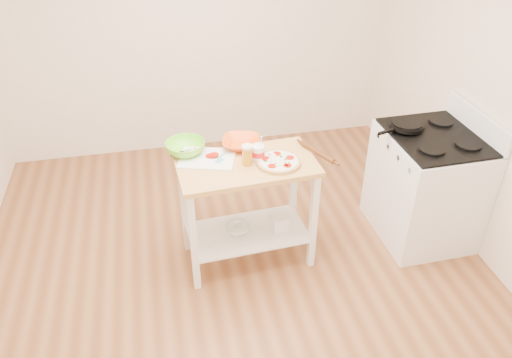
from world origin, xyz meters
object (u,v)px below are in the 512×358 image
object	(u,v)px
green_bowl	(185,148)
orange_bowl	(241,143)
beer_pint	(247,155)
skillet	(406,125)
pizza	(278,161)
shelf_glass_bowl	(238,228)
gas_stove	(425,185)
knife	(183,152)
rolling_pin	(318,152)
shelf_bin	(280,222)
spatula	(221,158)
prep_island	(247,192)
yogurt_tub	(258,153)
cutting_board	(207,158)

from	to	relation	value
green_bowl	orange_bowl	bearing A→B (deg)	-0.16
beer_pint	skillet	bearing A→B (deg)	7.92
pizza	shelf_glass_bowl	world-z (taller)	pizza
gas_stove	knife	size ratio (longest dim) A/B	4.21
gas_stove	rolling_pin	xyz separation A→B (m)	(-0.97, -0.01, 0.45)
gas_stove	rolling_pin	bearing A→B (deg)	179.65
knife	shelf_bin	xyz separation A→B (m)	(0.70, -0.24, -0.60)
gas_stove	green_bowl	distance (m)	2.00
gas_stove	spatula	world-z (taller)	gas_stove
skillet	shelf_bin	bearing A→B (deg)	172.42
spatula	knife	xyz separation A→B (m)	(-0.26, 0.14, 0.00)
prep_island	spatula	xyz separation A→B (m)	(-0.17, 0.09, 0.28)
skillet	beer_pint	xyz separation A→B (m)	(-1.32, -0.18, 0.00)
yogurt_tub	shelf_glass_bowl	xyz separation A→B (m)	(-0.17, -0.01, -0.67)
gas_stove	knife	world-z (taller)	gas_stove
cutting_board	beer_pint	bearing A→B (deg)	-9.96
prep_island	spatula	world-z (taller)	spatula
knife	rolling_pin	distance (m)	1.00
pizza	orange_bowl	world-z (taller)	orange_bowl
pizza	yogurt_tub	world-z (taller)	yogurt_tub
shelf_bin	shelf_glass_bowl	bearing A→B (deg)	174.28
beer_pint	shelf_bin	bearing A→B (deg)	0.61
yogurt_tub	shelf_bin	size ratio (longest dim) A/B	1.79
green_bowl	shelf_glass_bowl	size ratio (longest dim) A/B	1.55
green_bowl	beer_pint	distance (m)	0.49
yogurt_tub	spatula	bearing A→B (deg)	166.99
prep_island	cutting_board	distance (m)	0.40
prep_island	green_bowl	xyz separation A→B (m)	(-0.42, 0.24, 0.31)
pizza	spatula	distance (m)	0.42
skillet	prep_island	bearing A→B (deg)	169.91
beer_pint	shelf_glass_bowl	size ratio (longest dim) A/B	0.82
rolling_pin	shelf_bin	size ratio (longest dim) A/B	2.95
skillet	orange_bowl	size ratio (longest dim) A/B	1.44
prep_island	pizza	bearing A→B (deg)	-13.20
pizza	shelf_bin	distance (m)	0.60
spatula	orange_bowl	distance (m)	0.23
gas_stove	spatula	bearing A→B (deg)	176.48
rolling_pin	pizza	bearing A→B (deg)	-169.80
yogurt_tub	gas_stove	bearing A→B (deg)	-0.50
gas_stove	pizza	distance (m)	1.36
cutting_board	orange_bowl	bearing A→B (deg)	39.16
knife	shelf_glass_bowl	world-z (taller)	knife
skillet	pizza	world-z (taller)	skillet
gas_stove	orange_bowl	world-z (taller)	gas_stove
skillet	rolling_pin	bearing A→B (deg)	174.43
pizza	shelf_bin	bearing A→B (deg)	45.30
green_bowl	pizza	bearing A→B (deg)	-24.30
gas_stove	skillet	xyz separation A→B (m)	(-0.19, 0.15, 0.50)
rolling_pin	cutting_board	bearing A→B (deg)	171.69
cutting_board	green_bowl	world-z (taller)	green_bowl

